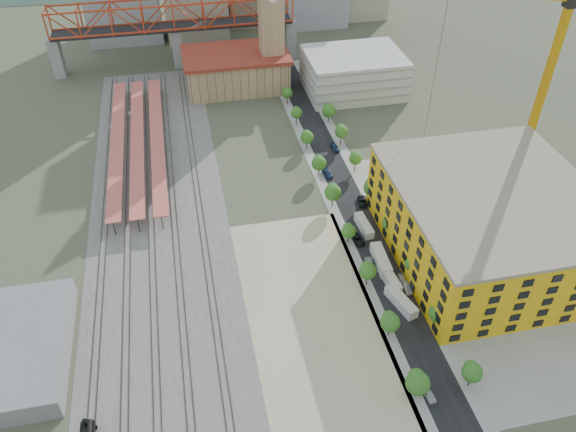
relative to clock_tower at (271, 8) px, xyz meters
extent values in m
plane|color=#474C38|center=(-8.00, -79.99, -28.70)|extent=(400.00, 400.00, 0.00)
cube|color=#605E59|center=(-44.00, -62.49, -28.67)|extent=(36.00, 165.00, 0.06)
cube|color=tan|center=(-12.00, -111.49, -28.67)|extent=(28.00, 67.00, 0.06)
cube|color=black|center=(8.00, -64.99, -28.67)|extent=(12.00, 170.00, 0.06)
cube|color=gray|center=(2.50, -64.99, -28.68)|extent=(3.00, 170.00, 0.04)
cube|color=gray|center=(13.50, -64.99, -28.68)|extent=(3.00, 170.00, 0.04)
cube|color=gray|center=(37.00, -99.99, -28.67)|extent=(50.00, 90.00, 0.06)
cube|color=#382B23|center=(-58.72, -62.49, -28.55)|extent=(0.12, 160.00, 0.18)
cube|color=#382B23|center=(-57.28, -62.49, -28.55)|extent=(0.12, 160.00, 0.18)
cube|color=#382B23|center=(-52.72, -62.49, -28.55)|extent=(0.12, 160.00, 0.18)
cube|color=#382B23|center=(-51.28, -62.49, -28.55)|extent=(0.12, 160.00, 0.18)
cube|color=#382B23|center=(-46.72, -62.49, -28.55)|extent=(0.12, 160.00, 0.18)
cube|color=#382B23|center=(-45.28, -62.49, -28.55)|extent=(0.12, 160.00, 0.18)
cube|color=#382B23|center=(-40.72, -62.49, -28.55)|extent=(0.12, 160.00, 0.18)
cube|color=#382B23|center=(-39.28, -62.49, -28.55)|extent=(0.12, 160.00, 0.18)
cube|color=#382B23|center=(-33.72, -62.49, -28.55)|extent=(0.12, 160.00, 0.18)
cube|color=#382B23|center=(-32.28, -62.49, -28.55)|extent=(0.12, 160.00, 0.18)
cube|color=#D65252|center=(-55.00, -34.99, -24.70)|extent=(4.00, 80.00, 0.25)
cylinder|color=black|center=(-55.00, -34.99, -26.70)|extent=(0.24, 0.24, 4.00)
cube|color=#D65252|center=(-49.00, -34.99, -24.70)|extent=(4.00, 80.00, 0.25)
cylinder|color=black|center=(-49.00, -34.99, -26.70)|extent=(0.24, 0.24, 4.00)
cube|color=#D65252|center=(-43.00, -34.99, -24.70)|extent=(4.00, 80.00, 0.25)
cylinder|color=black|center=(-43.00, -34.99, -26.70)|extent=(0.24, 0.24, 4.00)
cube|color=tan|center=(-13.00, 2.01, -22.70)|extent=(36.00, 22.00, 12.00)
cube|color=maroon|center=(-13.00, 2.01, -16.20)|extent=(38.00, 24.00, 1.20)
cube|color=tan|center=(0.00, 0.01, -8.70)|extent=(8.00, 8.00, 40.00)
cube|color=silver|center=(28.00, -9.99, -21.70)|extent=(34.00, 26.00, 14.00)
cube|color=gray|center=(-78.00, 25.01, -21.20)|extent=(4.00, 6.00, 15.00)
cube|color=gray|center=(12.00, 25.01, -21.20)|extent=(4.00, 6.00, 15.00)
cube|color=gray|center=(-33.00, 25.01, -21.20)|extent=(4.00, 6.00, 15.00)
cube|color=black|center=(-33.00, 25.01, -13.20)|extent=(90.00, 9.00, 1.00)
cube|color=#EAB113|center=(34.00, -99.99, -19.70)|extent=(44.00, 50.00, 18.00)
cube|color=gray|center=(34.00, -99.99, -10.30)|extent=(44.60, 50.60, 0.80)
cube|color=gray|center=(-74.00, -109.99, -26.20)|extent=(22.00, 32.00, 5.00)
ellipsoid|color=#4C6B59|center=(-88.00, 180.01, -96.70)|extent=(396.00, 216.00, 180.00)
ellipsoid|color=#4C6B59|center=(32.00, 180.01, -120.70)|extent=(484.00, 264.00, 220.00)
ellipsoid|color=#4C6B59|center=(152.00, 180.01, -98.70)|extent=(418.00, 228.00, 190.00)
cylinder|color=black|center=(-58.00, -130.73, -24.25)|extent=(0.74, 0.74, 1.69)
cone|color=black|center=(-58.00, -128.82, -27.74)|extent=(2.75, 1.69, 2.75)
cube|color=orange|center=(60.49, -70.45, -4.49)|extent=(1.72, 1.72, 48.41)
cube|color=black|center=(60.49, -70.45, 20.79)|extent=(2.69, 2.69, 2.15)
cube|color=silver|center=(8.00, -112.72, -27.41)|extent=(5.00, 9.69, 2.57)
cube|color=silver|center=(8.00, -105.48, -27.48)|extent=(3.07, 9.04, 2.43)
cube|color=silver|center=(8.00, -99.14, -27.31)|extent=(3.09, 10.27, 2.78)
cube|color=silver|center=(8.00, -85.91, -27.49)|extent=(2.86, 8.98, 2.42)
imported|color=silver|center=(5.00, -135.59, -27.99)|extent=(2.17, 4.30, 1.40)
imported|color=gray|center=(5.00, -99.35, -27.96)|extent=(2.22, 4.68, 1.48)
imported|color=black|center=(5.00, -90.16, -27.99)|extent=(3.07, 5.37, 1.41)
imported|color=navy|center=(5.00, -60.52, -27.97)|extent=(2.70, 5.23, 1.45)
imported|color=silver|center=(11.00, -105.79, -28.04)|extent=(2.02, 3.99, 1.30)
imported|color=#9C9CA1|center=(11.00, -108.46, -28.00)|extent=(1.54, 4.26, 1.40)
imported|color=black|center=(11.00, -75.49, -28.01)|extent=(3.04, 5.23, 1.37)
imported|color=navy|center=(11.00, -47.45, -28.01)|extent=(2.22, 4.82, 1.36)
camera|label=1|loc=(-33.96, -190.12, 66.41)|focal=35.00mm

